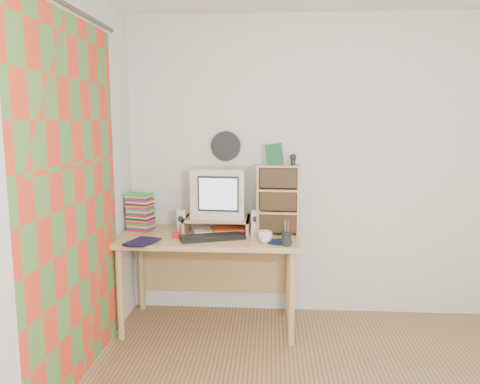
# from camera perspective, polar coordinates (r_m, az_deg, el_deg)

# --- Properties ---
(back_wall) EXTENTS (3.50, 0.00, 3.50)m
(back_wall) POSITION_cam_1_polar(r_m,az_deg,el_deg) (3.99, 11.73, 2.89)
(back_wall) COLOR white
(back_wall) RESTS_ON floor
(left_wall) EXTENTS (0.00, 3.50, 3.50)m
(left_wall) POSITION_cam_1_polar(r_m,az_deg,el_deg) (2.52, -24.68, -0.99)
(left_wall) COLOR white
(left_wall) RESTS_ON floor
(curtain) EXTENTS (0.00, 2.20, 2.20)m
(curtain) POSITION_cam_1_polar(r_m,az_deg,el_deg) (2.95, -19.45, -1.37)
(curtain) COLOR red
(curtain) RESTS_ON left_wall
(wall_disc) EXTENTS (0.25, 0.02, 0.25)m
(wall_disc) POSITION_cam_1_polar(r_m,az_deg,el_deg) (3.94, -1.74, 5.62)
(wall_disc) COLOR black
(wall_disc) RESTS_ON back_wall
(desk) EXTENTS (1.40, 0.70, 0.75)m
(desk) POSITION_cam_1_polar(r_m,az_deg,el_deg) (3.80, -3.62, -6.98)
(desk) COLOR tan
(desk) RESTS_ON floor
(monitor_riser) EXTENTS (0.52, 0.30, 0.12)m
(monitor_riser) POSITION_cam_1_polar(r_m,az_deg,el_deg) (3.77, -2.82, -3.50)
(monitor_riser) COLOR tan
(monitor_riser) RESTS_ON desk
(crt_monitor) EXTENTS (0.45, 0.45, 0.39)m
(crt_monitor) POSITION_cam_1_polar(r_m,az_deg,el_deg) (3.78, -2.41, -0.04)
(crt_monitor) COLOR beige
(crt_monitor) RESTS_ON monitor_riser
(speaker_left) EXTENTS (0.08, 0.08, 0.19)m
(speaker_left) POSITION_cam_1_polar(r_m,az_deg,el_deg) (3.78, -7.14, -3.55)
(speaker_left) COLOR silver
(speaker_left) RESTS_ON desk
(speaker_right) EXTENTS (0.08, 0.08, 0.19)m
(speaker_right) POSITION_cam_1_polar(r_m,az_deg,el_deg) (3.72, 1.94, -3.65)
(speaker_right) COLOR silver
(speaker_right) RESTS_ON desk
(keyboard) EXTENTS (0.51, 0.32, 0.03)m
(keyboard) POSITION_cam_1_polar(r_m,az_deg,el_deg) (3.56, -3.36, -5.53)
(keyboard) COLOR black
(keyboard) RESTS_ON desk
(dvd_stack) EXTENTS (0.22, 0.18, 0.28)m
(dvd_stack) POSITION_cam_1_polar(r_m,az_deg,el_deg) (3.92, -12.07, -2.59)
(dvd_stack) COLOR brown
(dvd_stack) RESTS_ON desk
(cd_rack) EXTENTS (0.34, 0.19, 0.55)m
(cd_rack) POSITION_cam_1_polar(r_m,az_deg,el_deg) (3.70, 4.69, -0.90)
(cd_rack) COLOR tan
(cd_rack) RESTS_ON desk
(mug) EXTENTS (0.14, 0.14, 0.09)m
(mug) POSITION_cam_1_polar(r_m,az_deg,el_deg) (3.46, 3.07, -5.48)
(mug) COLOR silver
(mug) RESTS_ON desk
(diary) EXTENTS (0.27, 0.23, 0.05)m
(diary) POSITION_cam_1_polar(r_m,az_deg,el_deg) (3.56, -13.08, -5.63)
(diary) COLOR black
(diary) RESTS_ON desk
(mousepad) EXTENTS (0.24, 0.24, 0.00)m
(mousepad) POSITION_cam_1_polar(r_m,az_deg,el_deg) (3.49, 4.84, -6.09)
(mousepad) COLOR black
(mousepad) RESTS_ON desk
(pen_cup) EXTENTS (0.08, 0.08, 0.14)m
(pen_cup) POSITION_cam_1_polar(r_m,az_deg,el_deg) (3.39, 5.69, -5.35)
(pen_cup) COLOR black
(pen_cup) RESTS_ON desk
(papers) EXTENTS (0.35, 0.30, 0.04)m
(papers) POSITION_cam_1_polar(r_m,az_deg,el_deg) (3.78, -2.64, -4.63)
(papers) COLOR white
(papers) RESTS_ON desk
(red_box) EXTENTS (0.09, 0.06, 0.04)m
(red_box) POSITION_cam_1_polar(r_m,az_deg,el_deg) (3.63, -7.69, -5.25)
(red_box) COLOR red
(red_box) RESTS_ON desk
(game_box) EXTENTS (0.13, 0.07, 0.17)m
(game_box) POSITION_cam_1_polar(r_m,az_deg,el_deg) (3.64, 4.24, 4.60)
(game_box) COLOR #1A5D36
(game_box) RESTS_ON cd_rack
(webcam) EXTENTS (0.06, 0.06, 0.09)m
(webcam) POSITION_cam_1_polar(r_m,az_deg,el_deg) (3.64, 6.49, 3.96)
(webcam) COLOR black
(webcam) RESTS_ON cd_rack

